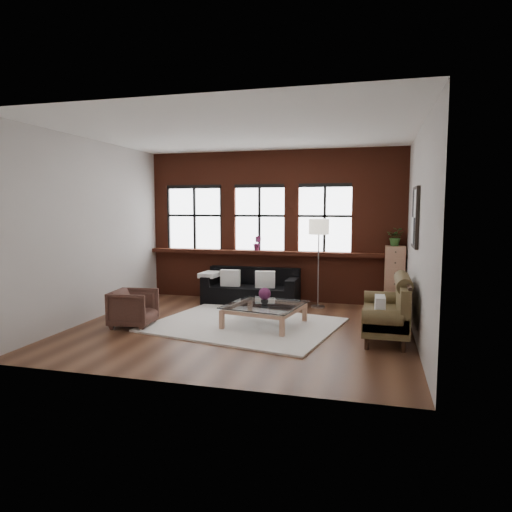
% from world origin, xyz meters
% --- Properties ---
extents(floor, '(5.50, 5.50, 0.00)m').
position_xyz_m(floor, '(0.00, 0.00, 0.00)').
color(floor, '#4A2A1B').
rests_on(floor, ground).
extents(ceiling, '(5.50, 5.50, 0.00)m').
position_xyz_m(ceiling, '(0.00, 0.00, 3.20)').
color(ceiling, white).
rests_on(ceiling, ground).
extents(wall_back, '(5.50, 0.00, 5.50)m').
position_xyz_m(wall_back, '(0.00, 2.50, 1.60)').
color(wall_back, '#BCB6AF').
rests_on(wall_back, ground).
extents(wall_front, '(5.50, 0.00, 5.50)m').
position_xyz_m(wall_front, '(0.00, -2.50, 1.60)').
color(wall_front, '#BCB6AF').
rests_on(wall_front, ground).
extents(wall_left, '(0.00, 5.00, 5.00)m').
position_xyz_m(wall_left, '(-2.75, 0.00, 1.60)').
color(wall_left, '#BCB6AF').
rests_on(wall_left, ground).
extents(wall_right, '(0.00, 5.00, 5.00)m').
position_xyz_m(wall_right, '(2.75, 0.00, 1.60)').
color(wall_right, '#BCB6AF').
rests_on(wall_right, ground).
extents(brick_backwall, '(5.50, 0.12, 3.20)m').
position_xyz_m(brick_backwall, '(0.00, 2.44, 1.60)').
color(brick_backwall, '#5F2516').
rests_on(brick_backwall, floor).
extents(sill_ledge, '(5.50, 0.30, 0.08)m').
position_xyz_m(sill_ledge, '(0.00, 2.35, 1.04)').
color(sill_ledge, '#5F2516').
rests_on(sill_ledge, brick_backwall).
extents(window_left, '(1.38, 0.10, 1.50)m').
position_xyz_m(window_left, '(-1.80, 2.45, 1.75)').
color(window_left, black).
rests_on(window_left, brick_backwall).
extents(window_mid, '(1.38, 0.10, 1.50)m').
position_xyz_m(window_mid, '(-0.30, 2.45, 1.75)').
color(window_mid, black).
rests_on(window_mid, brick_backwall).
extents(window_right, '(1.38, 0.10, 1.50)m').
position_xyz_m(window_right, '(1.10, 2.45, 1.75)').
color(window_right, black).
rests_on(window_right, brick_backwall).
extents(wall_poster, '(0.05, 0.74, 0.94)m').
position_xyz_m(wall_poster, '(2.72, 0.30, 1.85)').
color(wall_poster, black).
rests_on(wall_poster, wall_right).
extents(shag_rug, '(3.39, 2.90, 0.03)m').
position_xyz_m(shag_rug, '(0.01, 0.16, 0.02)').
color(shag_rug, silver).
rests_on(shag_rug, floor).
extents(dark_sofa, '(1.96, 0.79, 0.71)m').
position_xyz_m(dark_sofa, '(-0.35, 1.90, 0.35)').
color(dark_sofa, black).
rests_on(dark_sofa, floor).
extents(pillow_a, '(0.41, 0.17, 0.34)m').
position_xyz_m(pillow_a, '(-0.77, 1.80, 0.54)').
color(pillow_a, silver).
rests_on(pillow_a, dark_sofa).
extents(pillow_b, '(0.42, 0.20, 0.34)m').
position_xyz_m(pillow_b, '(-0.02, 1.80, 0.54)').
color(pillow_b, silver).
rests_on(pillow_b, dark_sofa).
extents(vintage_settee, '(0.75, 1.68, 0.90)m').
position_xyz_m(vintage_settee, '(2.30, 0.06, 0.45)').
color(vintage_settee, brown).
rests_on(vintage_settee, floor).
extents(pillow_settee, '(0.15, 0.38, 0.34)m').
position_xyz_m(pillow_settee, '(2.22, -0.46, 0.56)').
color(pillow_settee, silver).
rests_on(pillow_settee, vintage_settee).
extents(armchair, '(0.76, 0.74, 0.63)m').
position_xyz_m(armchair, '(-1.79, -0.36, 0.31)').
color(armchair, '#452A22').
rests_on(armchair, floor).
extents(coffee_table, '(1.37, 1.37, 0.40)m').
position_xyz_m(coffee_table, '(0.36, 0.20, 0.19)').
color(coffee_table, tan).
rests_on(coffee_table, shag_rug).
extents(vase, '(0.14, 0.14, 0.14)m').
position_xyz_m(vase, '(0.36, 0.20, 0.45)').
color(vase, '#B2B2B2').
rests_on(vase, coffee_table).
extents(flowers, '(0.21, 0.21, 0.21)m').
position_xyz_m(flowers, '(0.36, 0.20, 0.56)').
color(flowers, '#68234F').
rests_on(flowers, vase).
extents(drawer_chest, '(0.38, 0.38, 1.25)m').
position_xyz_m(drawer_chest, '(2.52, 2.26, 0.62)').
color(drawer_chest, tan).
rests_on(drawer_chest, floor).
extents(potted_plant_top, '(0.38, 0.35, 0.36)m').
position_xyz_m(potted_plant_top, '(2.52, 2.26, 1.43)').
color(potted_plant_top, '#2D5923').
rests_on(potted_plant_top, drawer_chest).
extents(floor_lamp, '(0.40, 0.40, 1.93)m').
position_xyz_m(floor_lamp, '(1.04, 1.91, 0.96)').
color(floor_lamp, '#A5A5A8').
rests_on(floor_lamp, floor).
extents(sill_plant, '(0.18, 0.15, 0.32)m').
position_xyz_m(sill_plant, '(-0.32, 2.32, 1.24)').
color(sill_plant, '#68234F').
rests_on(sill_plant, sill_ledge).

